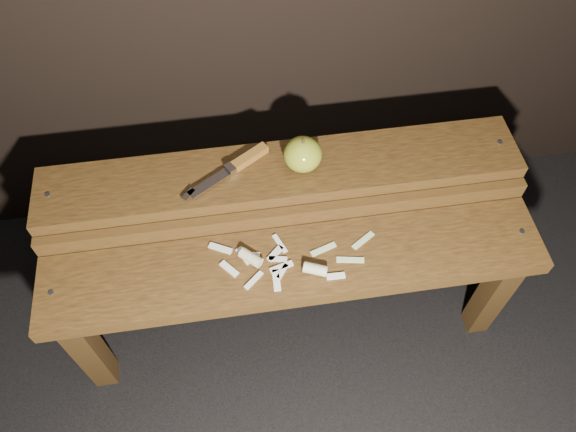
{
  "coord_description": "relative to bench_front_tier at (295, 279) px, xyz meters",
  "views": [
    {
      "loc": [
        -0.11,
        -0.7,
        1.57
      ],
      "look_at": [
        0.0,
        0.06,
        0.45
      ],
      "focal_mm": 35.0,
      "sensor_mm": 36.0,
      "label": 1
    }
  ],
  "objects": [
    {
      "name": "apple",
      "position": [
        0.05,
        0.23,
        0.19
      ],
      "size": [
        0.09,
        0.09,
        0.1
      ],
      "color": "olive",
      "rests_on": "bench_rear_tier"
    },
    {
      "name": "knife",
      "position": [
        -0.1,
        0.25,
        0.16
      ],
      "size": [
        0.22,
        0.15,
        0.02
      ],
      "color": "brown",
      "rests_on": "bench_rear_tier"
    },
    {
      "name": "apple_scraps",
      "position": [
        -0.03,
        0.01,
        0.07
      ],
      "size": [
        0.4,
        0.15,
        0.03
      ],
      "color": "beige",
      "rests_on": "bench_front_tier"
    },
    {
      "name": "ground",
      "position": [
        0.0,
        0.06,
        -0.35
      ],
      "size": [
        60.0,
        60.0,
        0.0
      ],
      "primitive_type": "plane",
      "color": "black"
    },
    {
      "name": "bench_rear_tier",
      "position": [
        0.0,
        0.23,
        0.06
      ],
      "size": [
        1.2,
        0.21,
        0.5
      ],
      "color": "#321F0C",
      "rests_on": "ground"
    },
    {
      "name": "bench_front_tier",
      "position": [
        0.0,
        0.0,
        0.0
      ],
      "size": [
        1.2,
        0.2,
        0.42
      ],
      "color": "#321F0C",
      "rests_on": "ground"
    }
  ]
}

